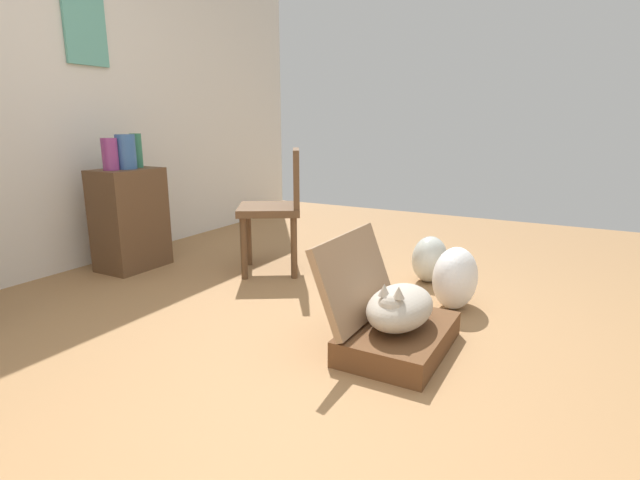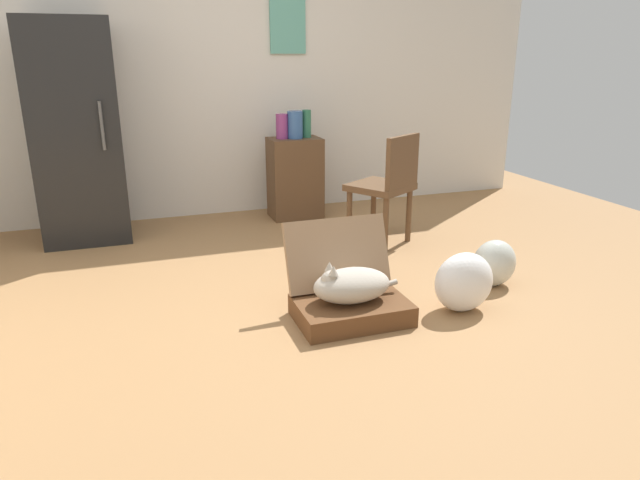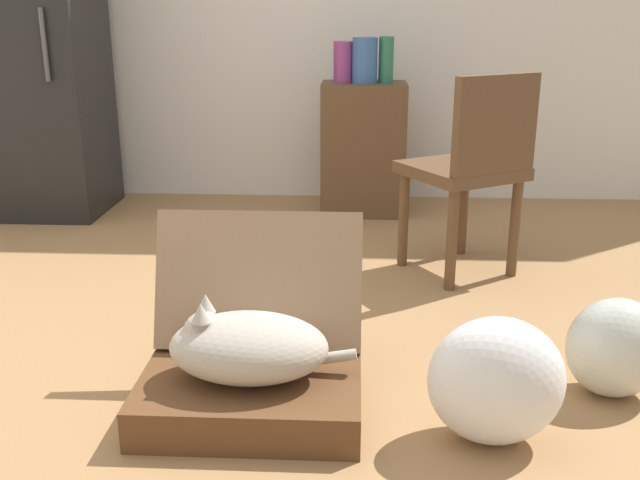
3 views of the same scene
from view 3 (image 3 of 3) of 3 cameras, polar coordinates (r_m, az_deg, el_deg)
The scene contains 12 objects.
ground_plane at distance 2.45m, azimuth -13.01°, elevation -9.35°, with size 7.68×7.68×0.00m, color #9E7247.
suitcase_base at distance 2.09m, azimuth -5.51°, elevation -12.20°, with size 0.62×0.42×0.12m, color brown.
suitcase_lid at distance 2.18m, azimuth -4.86°, elevation -3.22°, with size 0.62×0.42×0.04m, color #9B7756.
cat at distance 2.02m, azimuth -5.87°, elevation -8.34°, with size 0.52×0.28×0.24m.
plastic_bag_white at distance 1.97m, azimuth 13.73°, elevation -10.79°, with size 0.36×0.24×0.35m, color white.
plastic_bag_clear at distance 2.31m, azimuth 22.32°, elevation -7.88°, with size 0.29×0.23×0.30m, color silver.
refrigerator at distance 4.26m, azimuth -21.56°, elevation 13.22°, with size 0.64×0.62×1.68m.
side_table at distance 4.01m, azimuth 3.42°, elevation 7.20°, with size 0.46×0.32×0.72m, color brown.
vase_tall at distance 3.95m, azimuth 1.84°, elevation 13.88°, with size 0.11×0.11×0.21m, color #8C387A.
vase_short at distance 3.95m, azimuth 5.25°, elevation 14.00°, with size 0.08×0.08×0.24m, color #2D7051.
vase_round at distance 3.92m, azimuth 3.55°, elevation 13.99°, with size 0.13×0.13×0.24m, color #38609E.
chair at distance 3.06m, azimuth 11.90°, elevation 5.75°, with size 0.58×0.58×0.86m.
Camera 3 is at (0.65, -2.09, 1.10)m, focal length 40.49 mm.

